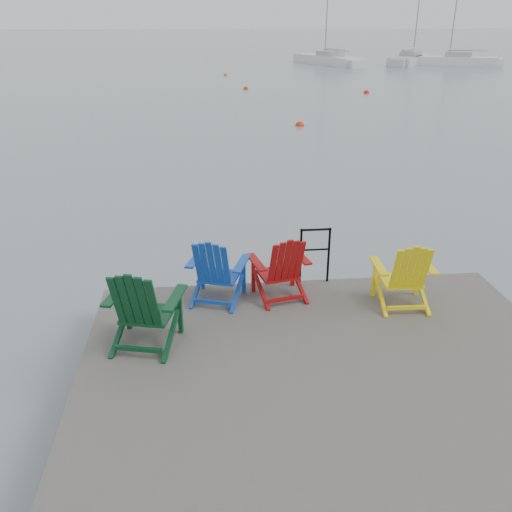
{
  "coord_description": "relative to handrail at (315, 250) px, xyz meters",
  "views": [
    {
      "loc": [
        -1.43,
        -5.07,
        4.35
      ],
      "look_at": [
        -0.63,
        2.75,
        0.85
      ],
      "focal_mm": 38.0,
      "sensor_mm": 36.0,
      "label": 1
    }
  ],
  "objects": [
    {
      "name": "buoy_c",
      "position": [
        8.53,
        25.92,
        -1.04
      ],
      "size": [
        0.36,
        0.36,
        0.36
      ],
      "primitive_type": "sphere",
      "color": "red",
      "rests_on": "ground"
    },
    {
      "name": "buoy_b",
      "position": [
        1.33,
        28.57,
        -1.04
      ],
      "size": [
        0.35,
        0.35,
        0.35
      ],
      "primitive_type": "sphere",
      "color": "red",
      "rests_on": "ground"
    },
    {
      "name": "chair_yellow",
      "position": [
        1.11,
        -0.9,
        -0.02
      ],
      "size": [
        0.85,
        0.79,
        1.04
      ],
      "rotation": [
        0.0,
        0.0,
        -0.04
      ],
      "color": "yellow",
      "rests_on": "dock"
    },
    {
      "name": "chair_green",
      "position": [
        -2.48,
        -1.57,
        0.03
      ],
      "size": [
        1.05,
        0.99,
        1.14
      ],
      "rotation": [
        0.0,
        0.0,
        -0.25
      ],
      "color": "#0A391C",
      "rests_on": "dock"
    },
    {
      "name": "handrail",
      "position": [
        0.0,
        0.0,
        0.0
      ],
      "size": [
        0.48,
        0.04,
        0.9
      ],
      "color": "black",
      "rests_on": "dock"
    },
    {
      "name": "chair_red",
      "position": [
        -0.59,
        -0.48,
        -0.03
      ],
      "size": [
        0.92,
        0.87,
        1.02
      ],
      "rotation": [
        0.0,
        0.0,
        0.22
      ],
      "color": "#970B0B",
      "rests_on": "dock"
    },
    {
      "name": "chair_blue",
      "position": [
        -1.54,
        -0.48,
        -0.02
      ],
      "size": [
        0.97,
        0.93,
        1.03
      ],
      "rotation": [
        0.0,
        0.0,
        -0.33
      ],
      "color": "#1143B0",
      "rests_on": "dock"
    },
    {
      "name": "buoy_d",
      "position": [
        0.47,
        37.55,
        -1.04
      ],
      "size": [
        0.34,
        0.34,
        0.34
      ],
      "primitive_type": "sphere",
      "color": "#DD510D",
      "rests_on": "ground"
    },
    {
      "name": "sailboat_mid",
      "position": [
        19.04,
        46.59,
        -0.69
      ],
      "size": [
        6.64,
        7.65,
        11.2
      ],
      "rotation": [
        0.0,
        0.0,
        -0.67
      ],
      "color": "silver",
      "rests_on": "ground"
    },
    {
      "name": "buoy_a",
      "position": [
        2.59,
        15.74,
        -1.04
      ],
      "size": [
        0.39,
        0.39,
        0.39
      ],
      "primitive_type": "sphere",
      "color": "red",
      "rests_on": "ground"
    },
    {
      "name": "dock",
      "position": [
        -0.25,
        -2.45,
        -0.69
      ],
      "size": [
        6.0,
        5.0,
        1.4
      ],
      "color": "#2E2C29",
      "rests_on": "ground"
    },
    {
      "name": "sailboat_far",
      "position": [
        22.35,
        44.47,
        -0.69
      ],
      "size": [
        7.9,
        4.72,
        10.73
      ],
      "rotation": [
        0.0,
        0.0,
        1.19
      ],
      "color": "white",
      "rests_on": "ground"
    },
    {
      "name": "ground",
      "position": [
        -0.25,
        -2.45,
        -1.04
      ],
      "size": [
        400.0,
        400.0,
        0.0
      ],
      "primitive_type": "plane",
      "color": "gray",
      "rests_on": "ground"
    },
    {
      "name": "sailboat_near",
      "position": [
        10.82,
        47.01,
        -0.69
      ],
      "size": [
        5.4,
        8.83,
        11.89
      ],
      "rotation": [
        0.0,
        0.0,
        0.4
      ],
      "color": "silver",
      "rests_on": "ground"
    }
  ]
}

